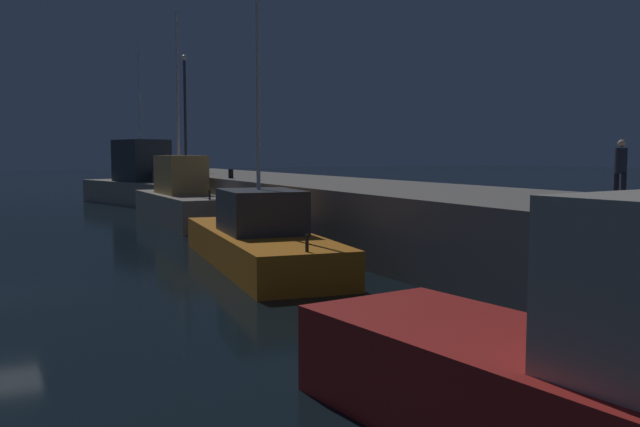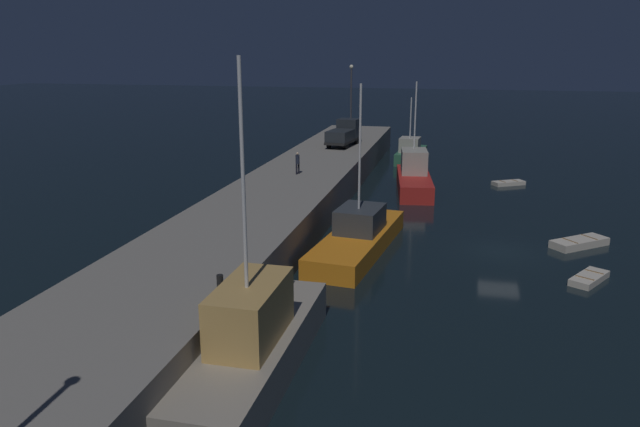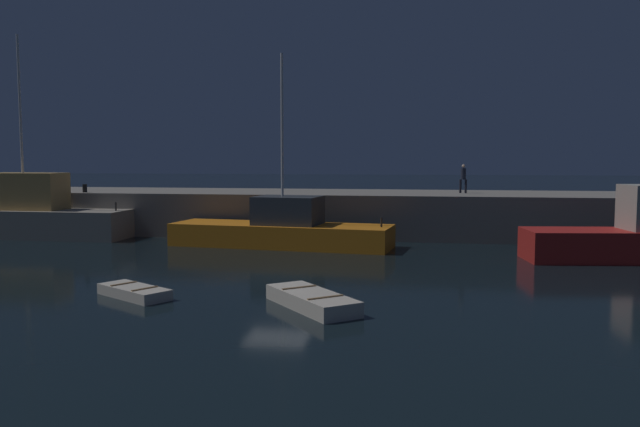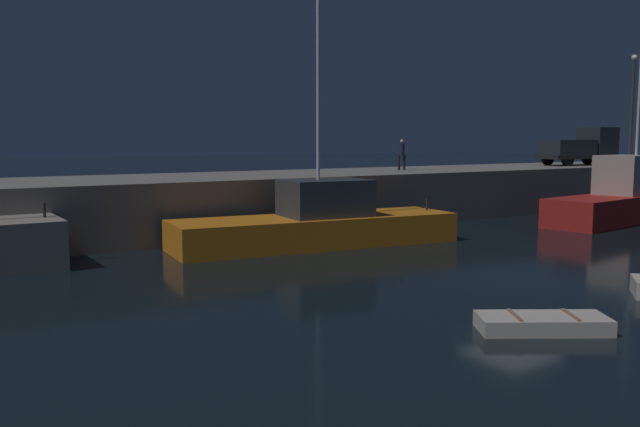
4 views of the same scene
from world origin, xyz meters
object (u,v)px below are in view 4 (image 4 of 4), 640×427
at_px(lamp_post_east, 632,100).
at_px(dockworker, 402,153).
at_px(fishing_boat_orange, 618,199).
at_px(dinghy_orange_near, 542,323).
at_px(fishing_boat_white, 318,223).
at_px(utility_truck, 581,147).

xyz_separation_m(lamp_post_east, dockworker, (-21.55, 0.37, -3.64)).
relative_size(fishing_boat_orange, dinghy_orange_near, 3.38).
distance_m(fishing_boat_white, fishing_boat_orange, 17.62).
relative_size(utility_truck, dockworker, 3.45).
distance_m(utility_truck, dockworker, 15.20).
xyz_separation_m(fishing_boat_white, fishing_boat_orange, (17.49, -2.07, 0.29)).
distance_m(fishing_boat_white, dockworker, 12.12).
bearing_deg(dockworker, fishing_boat_orange, -48.40).
relative_size(dinghy_orange_near, dockworker, 1.75).
bearing_deg(fishing_boat_orange, lamp_post_east, 30.68).
bearing_deg(dinghy_orange_near, dockworker, 58.30).
bearing_deg(utility_truck, fishing_boat_white, -167.14).
height_order(fishing_boat_orange, dockworker, fishing_boat_orange).
height_order(dinghy_orange_near, dockworker, dockworker).
xyz_separation_m(fishing_boat_orange, utility_truck, (7.53, 7.78, 2.64)).
bearing_deg(lamp_post_east, dockworker, 179.01).
relative_size(fishing_boat_orange, utility_truck, 1.72).
height_order(fishing_boat_orange, lamp_post_east, lamp_post_east).
distance_m(fishing_boat_orange, dinghy_orange_near, 22.66).
xyz_separation_m(dinghy_orange_near, dockworker, (12.12, 19.63, 3.43)).
bearing_deg(fishing_boat_orange, fishing_boat_white, 173.25).
bearing_deg(fishing_boat_white, dinghy_orange_near, -99.89).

